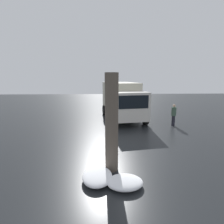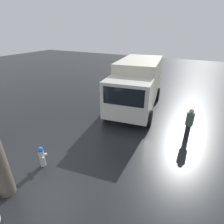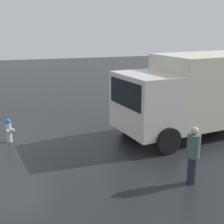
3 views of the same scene
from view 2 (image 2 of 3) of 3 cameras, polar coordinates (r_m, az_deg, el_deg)
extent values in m
plane|color=black|center=(7.68, -21.41, -15.88)|extent=(60.00, 60.00, 0.00)
cylinder|color=#B7B7BC|center=(7.45, -21.87, -13.77)|extent=(0.20, 0.20, 0.73)
cylinder|color=blue|center=(7.22, -22.38, -11.34)|extent=(0.21, 0.21, 0.06)
sphere|color=blue|center=(7.20, -22.42, -11.15)|extent=(0.17, 0.17, 0.17)
cylinder|color=#B7B7BC|center=(7.43, -20.88, -12.84)|extent=(0.13, 0.14, 0.11)
cylinder|color=#B7B7BC|center=(7.52, -22.42, -12.65)|extent=(0.12, 0.13, 0.09)
cylinder|color=#B7B7BC|center=(7.28, -21.52, -13.86)|extent=(0.12, 0.13, 0.09)
cube|color=beige|center=(9.40, 5.04, 4.34)|extent=(2.02, 2.68, 2.03)
cube|color=black|center=(8.48, 3.67, 4.92)|extent=(0.33, 2.05, 0.89)
cube|color=beige|center=(12.18, 8.86, 10.56)|extent=(4.78, 3.08, 2.60)
cylinder|color=black|center=(9.70, 12.00, -2.03)|extent=(0.93, 0.41, 0.90)
cylinder|color=black|center=(10.22, -1.75, 0.06)|extent=(0.93, 0.41, 0.90)
cylinder|color=black|center=(13.47, 14.59, 5.72)|extent=(0.93, 0.41, 0.90)
cylinder|color=black|center=(13.86, 4.38, 7.04)|extent=(0.93, 0.41, 0.90)
cylinder|color=#23232D|center=(9.21, 23.35, -5.88)|extent=(0.23, 0.23, 0.75)
cylinder|color=#3F5947|center=(8.90, 24.11, -2.11)|extent=(0.34, 0.34, 0.62)
sphere|color=tan|center=(8.73, 24.59, 0.29)|extent=(0.20, 0.20, 0.20)
camera|label=1|loc=(6.79, -94.95, -15.68)|focal=28.00mm
camera|label=3|loc=(7.46, 85.10, -4.81)|focal=50.00mm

